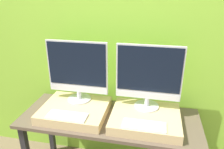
{
  "coord_description": "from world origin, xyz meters",
  "views": [
    {
      "loc": [
        0.35,
        -1.27,
        1.76
      ],
      "look_at": [
        0.0,
        0.4,
        1.06
      ],
      "focal_mm": 35.0,
      "sensor_mm": 36.0,
      "label": 1
    }
  ],
  "objects": [
    {
      "name": "monitor_right",
      "position": [
        0.31,
        0.4,
        1.07
      ],
      "size": [
        0.54,
        0.21,
        0.55
      ],
      "color": "silver",
      "rests_on": "wooden_riser_right"
    },
    {
      "name": "workbench",
      "position": [
        0.0,
        0.29,
        0.62
      ],
      "size": [
        1.53,
        0.58,
        0.7
      ],
      "color": "brown",
      "rests_on": "ground_plane"
    },
    {
      "name": "wooden_riser_right",
      "position": [
        0.31,
        0.28,
        0.74
      ],
      "size": [
        0.56,
        0.48,
        0.08
      ],
      "color": "#D6B77F",
      "rests_on": "workbench"
    },
    {
      "name": "monitor_left",
      "position": [
        -0.31,
        0.4,
        1.07
      ],
      "size": [
        0.54,
        0.21,
        0.55
      ],
      "color": "silver",
      "rests_on": "wooden_riser_left"
    },
    {
      "name": "keyboard_right",
      "position": [
        0.31,
        0.11,
        0.79
      ],
      "size": [
        0.32,
        0.13,
        0.01
      ],
      "color": "silver",
      "rests_on": "wooden_riser_right"
    },
    {
      "name": "keyboard_left",
      "position": [
        -0.31,
        0.11,
        0.79
      ],
      "size": [
        0.32,
        0.13,
        0.01
      ],
      "color": "silver",
      "rests_on": "wooden_riser_left"
    },
    {
      "name": "wooden_riser_left",
      "position": [
        -0.31,
        0.28,
        0.74
      ],
      "size": [
        0.56,
        0.48,
        0.08
      ],
      "color": "#D6B77F",
      "rests_on": "workbench"
    },
    {
      "name": "wall_back",
      "position": [
        0.0,
        0.65,
        1.3
      ],
      "size": [
        8.0,
        0.04,
        2.6
      ],
      "color": "#8CC638",
      "rests_on": "ground_plane"
    }
  ]
}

